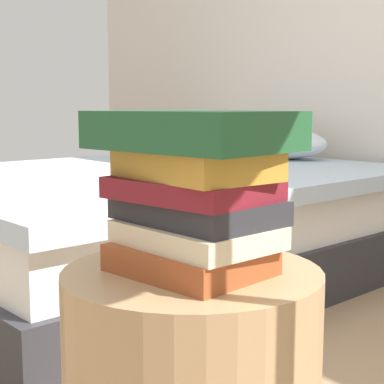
# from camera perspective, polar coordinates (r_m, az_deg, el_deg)

# --- Properties ---
(bed) EXTENTS (1.65, 2.09, 0.62)m
(bed) POSITION_cam_1_polar(r_m,az_deg,el_deg) (2.61, -3.13, -2.82)
(bed) COLOR #2D2D33
(bed) RESTS_ON ground_plane
(book_rust) EXTENTS (0.24, 0.21, 0.04)m
(book_rust) POSITION_cam_1_polar(r_m,az_deg,el_deg) (0.95, -0.17, -6.32)
(book_rust) COLOR #994723
(book_rust) RESTS_ON side_table
(book_cream) EXTENTS (0.24, 0.19, 0.03)m
(book_cream) POSITION_cam_1_polar(r_m,az_deg,el_deg) (0.95, 0.33, -4.02)
(book_cream) COLOR beige
(book_cream) RESTS_ON book_rust
(book_charcoal) EXTENTS (0.26, 0.18, 0.04)m
(book_charcoal) POSITION_cam_1_polar(r_m,az_deg,el_deg) (0.96, 0.39, -1.68)
(book_charcoal) COLOR #28282D
(book_charcoal) RESTS_ON book_cream
(book_maroon) EXTENTS (0.26, 0.21, 0.03)m
(book_maroon) POSITION_cam_1_polar(r_m,az_deg,el_deg) (0.94, 0.11, 0.29)
(book_maroon) COLOR maroon
(book_maroon) RESTS_ON book_charcoal
(book_ochre) EXTENTS (0.24, 0.16, 0.04)m
(book_ochre) POSITION_cam_1_polar(r_m,az_deg,el_deg) (0.94, 0.47, 2.64)
(book_ochre) COLOR #B7842D
(book_ochre) RESTS_ON book_maroon
(book_forest) EXTENTS (0.32, 0.25, 0.06)m
(book_forest) POSITION_cam_1_polar(r_m,az_deg,el_deg) (0.94, -0.30, 5.81)
(book_forest) COLOR #1E512D
(book_forest) RESTS_ON book_ochre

